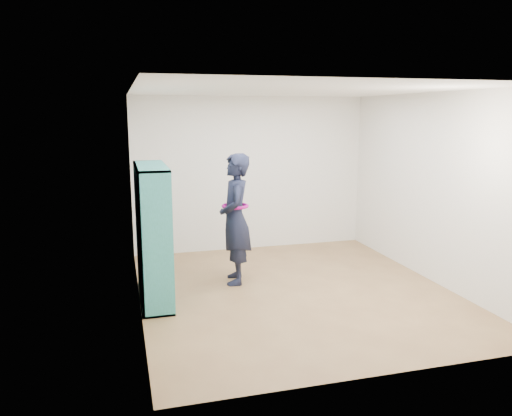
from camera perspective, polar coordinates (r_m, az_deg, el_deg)
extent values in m
plane|color=brown|center=(6.73, 4.46, -9.43)|extent=(4.50, 4.50, 0.00)
plane|color=white|center=(6.32, 4.81, 13.28)|extent=(4.50, 4.50, 0.00)
cube|color=white|center=(6.02, -13.58, 0.70)|extent=(0.02, 4.50, 2.60)
cube|color=white|center=(7.32, 19.52, 2.15)|extent=(0.02, 4.50, 2.60)
cube|color=white|center=(8.52, -0.55, 3.92)|extent=(4.00, 0.02, 2.60)
cube|color=white|center=(4.39, 14.71, -3.07)|extent=(4.00, 0.02, 2.60)
cube|color=#2A8275|center=(5.73, -11.27, -4.30)|extent=(0.37, 0.03, 1.70)
cube|color=#2A8275|center=(6.94, -12.05, -1.67)|extent=(0.37, 0.03, 1.70)
cube|color=#2A8275|center=(6.58, -11.41, -9.97)|extent=(0.37, 1.28, 0.03)
cube|color=#2A8275|center=(6.19, -11.99, 4.70)|extent=(0.37, 1.28, 0.03)
cube|color=#2A8275|center=(6.33, -13.26, -2.94)|extent=(0.03, 1.28, 1.70)
cube|color=#2A8275|center=(6.14, -11.57, -3.30)|extent=(0.35, 0.03, 1.65)
cube|color=#2A8275|center=(6.53, -11.82, -2.45)|extent=(0.35, 0.03, 1.65)
cube|color=#2A8275|center=(6.44, -11.55, -6.42)|extent=(0.35, 1.22, 0.03)
cube|color=#2A8275|center=(6.34, -11.70, -2.86)|extent=(0.35, 1.22, 0.03)
cube|color=#2A8275|center=(6.25, -11.84, 0.82)|extent=(0.35, 1.22, 0.03)
cube|color=beige|center=(6.18, -10.95, -10.81)|extent=(0.23, 0.15, 0.06)
cube|color=black|center=(5.95, -10.98, -6.37)|extent=(0.19, 0.17, 0.27)
cube|color=maroon|center=(5.84, -11.13, -2.43)|extent=(0.19, 0.17, 0.28)
cube|color=silver|center=(5.84, -11.39, 0.71)|extent=(0.23, 0.15, 0.09)
cube|color=navy|center=(6.46, -11.14, -8.70)|extent=(0.19, 0.17, 0.30)
cube|color=brown|center=(6.35, -11.27, -5.36)|extent=(0.19, 0.17, 0.25)
cube|color=#BFB28C|center=(6.32, -11.51, -2.48)|extent=(0.23, 0.15, 0.06)
cube|color=#26594C|center=(6.17, -11.56, 2.07)|extent=(0.19, 0.17, 0.26)
cube|color=beige|center=(6.86, -11.41, -7.73)|extent=(0.19, 0.17, 0.26)
cube|color=black|center=(6.81, -11.63, -4.97)|extent=(0.23, 0.15, 0.09)
cube|color=maroon|center=(6.64, -11.68, -0.72)|extent=(0.19, 0.17, 0.32)
cube|color=silver|center=(6.57, -11.82, 2.78)|extent=(0.19, 0.17, 0.31)
imported|color=black|center=(6.82, -2.39, -1.27)|extent=(0.53, 0.72, 1.79)
torus|color=#A70C7C|center=(6.79, -2.40, 0.24)|extent=(0.43, 0.43, 0.04)
cube|color=silver|center=(6.88, -3.71, -0.16)|extent=(0.01, 0.10, 0.14)
cube|color=black|center=(6.88, -3.71, -0.16)|extent=(0.01, 0.09, 0.13)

